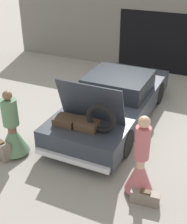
# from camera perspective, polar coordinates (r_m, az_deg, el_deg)

# --- Properties ---
(ground_plane) EXTENTS (40.00, 40.00, 0.00)m
(ground_plane) POSITION_cam_1_polar(r_m,az_deg,el_deg) (8.70, 3.67, -1.32)
(ground_plane) COLOR gray
(garage_wall_back) EXTENTS (12.00, 0.14, 2.80)m
(garage_wall_back) POSITION_cam_1_polar(r_m,az_deg,el_deg) (11.94, 11.50, 13.77)
(garage_wall_back) COLOR slate
(garage_wall_back) RESTS_ON ground_plane
(car) EXTENTS (1.89, 4.93, 1.70)m
(car) POSITION_cam_1_polar(r_m,az_deg,el_deg) (8.43, 3.80, 1.99)
(car) COLOR #2D333D
(car) RESTS_ON ground_plane
(person_left) EXTENTS (0.68, 0.68, 1.60)m
(person_left) POSITION_cam_1_polar(r_m,az_deg,el_deg) (7.26, -14.58, -3.68)
(person_left) COLOR brown
(person_left) RESTS_ON ground_plane
(person_right) EXTENTS (0.55, 0.55, 1.70)m
(person_right) POSITION_cam_1_polar(r_m,az_deg,el_deg) (6.02, 8.54, -9.86)
(person_right) COLOR tan
(person_right) RESTS_ON ground_plane
(suitcase_beside_left_person) EXTENTS (0.57, 0.37, 0.43)m
(suitcase_beside_left_person) POSITION_cam_1_polar(r_m,az_deg,el_deg) (7.40, -16.54, -6.65)
(suitcase_beside_left_person) COLOR #75665B
(suitcase_beside_left_person) RESTS_ON ground_plane
(suitcase_beside_right_person) EXTENTS (0.56, 0.23, 0.30)m
(suitcase_beside_right_person) POSITION_cam_1_polar(r_m,az_deg,el_deg) (6.11, 9.39, -15.19)
(suitcase_beside_right_person) COLOR #75665B
(suitcase_beside_right_person) RESTS_ON ground_plane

